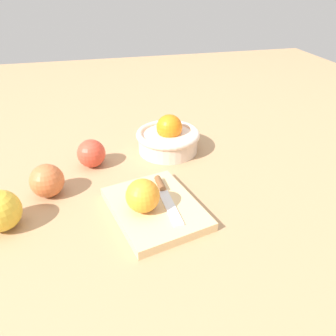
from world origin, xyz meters
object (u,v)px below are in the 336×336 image
at_px(orange_on_board, 143,196).
at_px(bowl, 168,138).
at_px(apple_front_left, 91,153).
at_px(apple_front_right, 0,211).
at_px(cutting_board, 155,208).
at_px(knife, 164,193).
at_px(apple_front_center, 47,181).

bearing_deg(orange_on_board, bowl, 156.49).
relative_size(apple_front_left, apple_front_right, 0.87).
bearing_deg(apple_front_right, bowl, 121.10).
height_order(cutting_board, apple_front_right, apple_front_right).
relative_size(bowl, knife, 1.06).
xyz_separation_m(knife, apple_front_center, (-0.08, -0.23, 0.01)).
bearing_deg(cutting_board, apple_front_right, -94.68).
height_order(bowl, apple_front_center, bowl).
bearing_deg(apple_front_left, knife, 36.47).
bearing_deg(bowl, cutting_board, -19.27).
relative_size(cutting_board, apple_front_left, 3.02).
distance_m(cutting_board, orange_on_board, 0.05).
relative_size(cutting_board, orange_on_board, 3.15).
relative_size(bowl, apple_front_center, 2.32).
bearing_deg(apple_front_left, orange_on_board, 21.61).
height_order(bowl, orange_on_board, bowl).
distance_m(apple_front_left, apple_front_right, 0.26).
bearing_deg(bowl, orange_on_board, -23.51).
xyz_separation_m(bowl, cutting_board, (0.25, -0.09, -0.03)).
bearing_deg(cutting_board, orange_on_board, -70.40).
height_order(bowl, apple_front_left, bowl).
bearing_deg(orange_on_board, knife, 125.66).
xyz_separation_m(bowl, apple_front_right, (0.22, -0.37, 0.00)).
bearing_deg(knife, apple_front_left, -143.53).
bearing_deg(apple_front_left, bowl, 99.66).
relative_size(apple_front_center, apple_front_left, 1.05).
distance_m(bowl, knife, 0.23).
distance_m(bowl, apple_front_left, 0.20).
bearing_deg(apple_front_left, cutting_board, 27.92).
relative_size(knife, apple_front_left, 2.29).
distance_m(bowl, apple_front_right, 0.43).
distance_m(bowl, cutting_board, 0.26).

